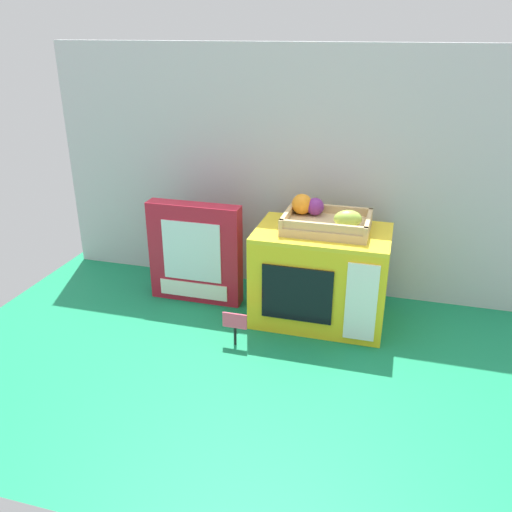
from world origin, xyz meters
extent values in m
plane|color=#147A4C|center=(0.00, 0.00, 0.00)|extent=(1.70, 1.70, 0.00)
cube|color=#B7BABF|center=(0.00, 0.21, 0.39)|extent=(1.61, 0.03, 0.79)
cube|color=yellow|center=(0.14, -0.01, 0.14)|extent=(0.39, 0.25, 0.27)
cube|color=yellow|center=(0.14, -0.01, 0.28)|extent=(0.39, 0.25, 0.01)
cube|color=black|center=(0.09, -0.14, 0.14)|extent=(0.20, 0.01, 0.16)
cube|color=white|center=(0.27, -0.14, 0.14)|extent=(0.09, 0.01, 0.23)
cube|color=tan|center=(0.15, 0.00, 0.30)|extent=(0.24, 0.18, 0.02)
cube|color=tan|center=(0.15, -0.08, 0.32)|extent=(0.24, 0.01, 0.02)
cube|color=tan|center=(0.15, 0.09, 0.32)|extent=(0.24, 0.01, 0.02)
cube|color=tan|center=(0.03, 0.00, 0.32)|extent=(0.01, 0.18, 0.02)
cube|color=tan|center=(0.27, 0.00, 0.32)|extent=(0.01, 0.18, 0.02)
sphere|color=orange|center=(0.07, 0.05, 0.34)|extent=(0.06, 0.06, 0.06)
ellipsoid|color=#9EC647|center=(0.21, -0.03, 0.33)|extent=(0.09, 0.07, 0.05)
sphere|color=#72287F|center=(0.10, 0.05, 0.34)|extent=(0.05, 0.05, 0.05)
cube|color=#B2192D|center=(-0.27, 0.01, 0.16)|extent=(0.30, 0.06, 0.33)
cube|color=silver|center=(-0.27, -0.02, 0.18)|extent=(0.19, 0.00, 0.20)
cube|color=white|center=(-0.27, -0.02, 0.05)|extent=(0.23, 0.00, 0.05)
cylinder|color=black|center=(-0.06, -0.22, 0.03)|extent=(0.01, 0.01, 0.06)
cube|color=#F44C6B|center=(-0.06, -0.22, 0.08)|extent=(0.07, 0.00, 0.05)
camera|label=1|loc=(0.34, -1.44, 0.83)|focal=37.32mm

